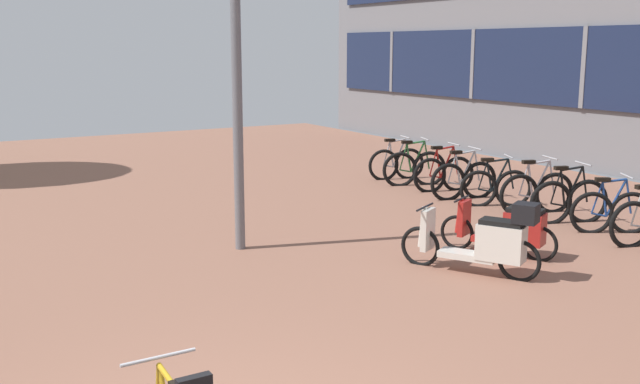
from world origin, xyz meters
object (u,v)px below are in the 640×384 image
object	(u,v)px
bicycle_rack_08	(414,168)
bicycle_rack_02	(611,212)
bicycle_rack_06	(464,180)
scooter_mid	(487,240)
bicycle_rack_09	(396,164)
bicycle_rack_05	(496,188)
lamp_post	(236,26)
bicycle_rack_03	(569,201)
scooter_near	(508,229)
bicycle_rack_04	(537,193)
bicycle_rack_07	(444,174)

from	to	relation	value
bicycle_rack_08	bicycle_rack_02	bearing A→B (deg)	-88.21
bicycle_rack_06	scooter_mid	size ratio (longest dim) A/B	0.83
bicycle_rack_09	bicycle_rack_05	bearing A→B (deg)	-91.97
lamp_post	bicycle_rack_03	bearing A→B (deg)	-14.05
bicycle_rack_03	bicycle_rack_09	xyz separation A→B (m)	(0.01, 4.69, -0.02)
bicycle_rack_05	bicycle_rack_09	size ratio (longest dim) A/B	0.96
lamp_post	scooter_near	bearing A→B (deg)	-36.34
bicycle_rack_04	bicycle_rack_07	size ratio (longest dim) A/B	1.03
bicycle_rack_08	lamp_post	world-z (taller)	lamp_post
bicycle_rack_03	lamp_post	bearing A→B (deg)	165.95
bicycle_rack_06	scooter_near	xyz separation A→B (m)	(-2.08, -3.24, 0.03)
bicycle_rack_05	bicycle_rack_06	world-z (taller)	bicycle_rack_06
bicycle_rack_02	bicycle_rack_08	bearing A→B (deg)	91.79
scooter_mid	bicycle_rack_02	bearing A→B (deg)	10.93
scooter_near	scooter_mid	distance (m)	1.01
bicycle_rack_04	lamp_post	xyz separation A→B (m)	(-5.35, 0.53, 2.74)
bicycle_rack_07	bicycle_rack_09	distance (m)	1.57
bicycle_rack_02	bicycle_rack_08	xyz separation A→B (m)	(-0.15, 4.69, 0.02)
bicycle_rack_09	scooter_mid	bearing A→B (deg)	-117.20
bicycle_rack_02	bicycle_rack_03	distance (m)	0.78
bicycle_rack_04	bicycle_rack_08	distance (m)	3.14
scooter_near	bicycle_rack_08	bearing A→B (deg)	66.04
bicycle_rack_04	scooter_mid	world-z (taller)	scooter_mid
bicycle_rack_03	bicycle_rack_09	bearing A→B (deg)	89.87
bicycle_rack_03	bicycle_rack_06	xyz separation A→B (m)	(-0.16, 2.35, -0.01)
bicycle_rack_03	lamp_post	distance (m)	6.06
bicycle_rack_08	scooter_near	xyz separation A→B (m)	(-2.14, -4.81, 0.02)
bicycle_rack_03	bicycle_rack_04	bearing A→B (deg)	82.88
bicycle_rack_08	bicycle_rack_06	bearing A→B (deg)	-92.02
bicycle_rack_05	scooter_mid	world-z (taller)	scooter_mid
bicycle_rack_08	lamp_post	bearing A→B (deg)	-153.19
bicycle_rack_07	scooter_mid	size ratio (longest dim) A/B	0.79
scooter_mid	bicycle_rack_05	bearing A→B (deg)	44.40
bicycle_rack_02	bicycle_rack_03	bearing A→B (deg)	92.90
scooter_mid	bicycle_rack_07	bearing A→B (deg)	55.30
scooter_near	lamp_post	bearing A→B (deg)	143.66
bicycle_rack_02	bicycle_rack_04	xyz separation A→B (m)	(0.06, 1.56, 0.02)
bicycle_rack_05	bicycle_rack_07	bearing A→B (deg)	85.95
bicycle_rack_06	bicycle_rack_09	world-z (taller)	bicycle_rack_06
bicycle_rack_04	scooter_mid	xyz separation A→B (m)	(-3.21, -2.17, 0.10)
bicycle_rack_07	scooter_near	bearing A→B (deg)	-119.28
bicycle_rack_02	bicycle_rack_04	world-z (taller)	bicycle_rack_04
bicycle_rack_03	bicycle_rack_07	xyz separation A→B (m)	(0.01, 3.13, -0.01)
bicycle_rack_03	scooter_near	world-z (taller)	bicycle_rack_03
bicycle_rack_07	bicycle_rack_06	bearing A→B (deg)	-102.66
bicycle_rack_05	bicycle_rack_08	world-z (taller)	bicycle_rack_08
scooter_mid	bicycle_rack_08	bearing A→B (deg)	60.43
bicycle_rack_02	bicycle_rack_07	distance (m)	3.91
bicycle_rack_04	bicycle_rack_06	size ratio (longest dim) A/B	0.99
bicycle_rack_06	lamp_post	size ratio (longest dim) A/B	0.25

